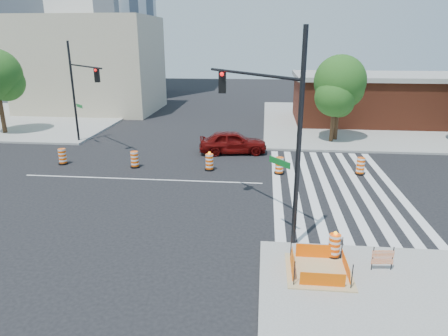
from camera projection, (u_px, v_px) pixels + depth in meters
The scene contains 20 objects.
ground at pixel (141, 179), 23.08m from camera, with size 120.00×120.00×0.00m, color black.
sidewalk_ne at pixel (379, 122), 38.35m from camera, with size 22.00×22.00×0.15m, color gray.
sidewalk_nw at pixel (25, 115), 41.81m from camera, with size 22.00×22.00×0.15m, color gray.
crosswalk_east at pixel (334, 186), 22.02m from camera, with size 6.75×13.50×0.01m.
lane_centerline at pixel (141, 179), 23.08m from camera, with size 14.00×0.12×0.01m, color silver.
excavation_pit at pixel (319, 270), 13.63m from camera, with size 2.20×2.20×0.90m.
brick_storefront at pixel (382, 99), 37.65m from camera, with size 16.50×8.50×4.60m.
beige_midrise at pixel (91, 65), 43.49m from camera, with size 14.00×10.00×10.00m, color #B8AD8C.
red_coupe at pixel (233, 142), 28.07m from camera, with size 1.90×4.72×1.61m, color #580807.
signal_pole_se at pixel (270, 115), 15.51m from camera, with size 3.92×4.85×8.06m.
signal_pole_nw at pixel (80, 85), 28.82m from camera, with size 4.12×4.02×7.44m.
pit_drum at pixel (334, 246), 14.46m from camera, with size 0.53×0.53×1.04m.
barricade at pixel (383, 257), 13.64m from camera, with size 0.75×0.10×0.89m.
tree_north_c at pixel (335, 99), 30.01m from camera, with size 3.03×2.98×5.07m.
tree_north_d at pixel (340, 84), 30.28m from camera, with size 3.91×3.91×6.64m.
median_drum_1 at pixel (63, 157), 25.69m from camera, with size 0.60×0.60×1.02m.
median_drum_2 at pixel (135, 160), 25.05m from camera, with size 0.60×0.60×1.02m.
median_drum_3 at pixel (209, 162), 24.53m from camera, with size 0.60×0.60×1.18m.
median_drum_4 at pixel (279, 166), 23.85m from camera, with size 0.60×0.60×1.02m.
median_drum_5 at pixel (360, 167), 23.76m from camera, with size 0.60×0.60×1.02m.
Camera 1 is at (6.98, -21.14, 7.78)m, focal length 32.00 mm.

